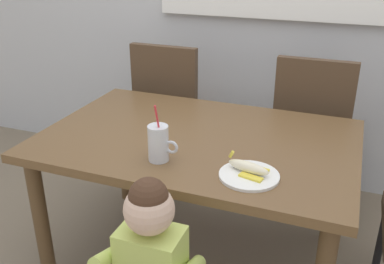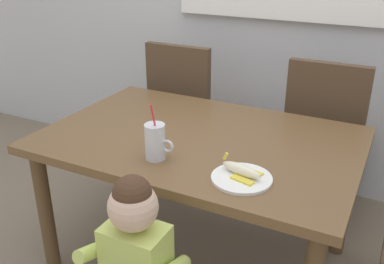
% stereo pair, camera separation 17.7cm
% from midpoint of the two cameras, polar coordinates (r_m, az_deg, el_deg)
% --- Properties ---
extents(ground_plane, '(24.00, 24.00, 0.00)m').
position_cam_midpoint_polar(ground_plane, '(2.36, 3.16, -16.38)').
color(ground_plane, '#7A6B56').
extents(dining_table, '(1.42, 0.94, 0.70)m').
position_cam_midpoint_polar(dining_table, '(2.01, 3.55, -2.92)').
color(dining_table, brown).
rests_on(dining_table, ground).
extents(dining_chair_left, '(0.44, 0.44, 0.96)m').
position_cam_midpoint_polar(dining_chair_left, '(2.80, 1.12, 3.43)').
color(dining_chair_left, '#4C3826').
rests_on(dining_chair_left, ground).
extents(dining_chair_right, '(0.44, 0.45, 0.96)m').
position_cam_midpoint_polar(dining_chair_right, '(2.57, 19.09, 0.12)').
color(dining_chair_right, '#4C3826').
rests_on(dining_chair_right, ground).
extents(toddler_standing, '(0.33, 0.24, 0.84)m').
position_cam_midpoint_polar(toddler_standing, '(1.56, -4.06, -16.01)').
color(toddler_standing, '#3F4760').
rests_on(toddler_standing, ground).
extents(milk_cup, '(0.13, 0.08, 0.25)m').
position_cam_midpoint_polar(milk_cup, '(1.75, -1.97, -1.60)').
color(milk_cup, silver).
rests_on(milk_cup, dining_table).
extents(snack_plate, '(0.23, 0.23, 0.01)m').
position_cam_midpoint_polar(snack_plate, '(1.64, 9.65, -6.12)').
color(snack_plate, white).
rests_on(snack_plate, dining_table).
extents(peeled_banana, '(0.18, 0.13, 0.07)m').
position_cam_midpoint_polar(peeled_banana, '(1.64, 9.67, -5.08)').
color(peeled_banana, '#F4EAC6').
rests_on(peeled_banana, snack_plate).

